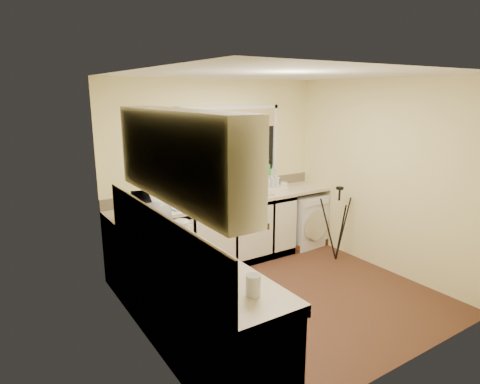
# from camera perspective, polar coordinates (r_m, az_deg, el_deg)

# --- Properties ---
(floor) EXTENTS (3.20, 3.20, 0.00)m
(floor) POSITION_cam_1_polar(r_m,az_deg,el_deg) (4.86, 6.04, -14.26)
(floor) COLOR #4F2D1F
(floor) RESTS_ON ground
(ceiling) EXTENTS (3.20, 3.20, 0.00)m
(ceiling) POSITION_cam_1_polar(r_m,az_deg,el_deg) (4.30, 6.89, 15.99)
(ceiling) COLOR white
(ceiling) RESTS_ON ground
(wall_back) EXTENTS (3.20, 0.00, 3.20)m
(wall_back) POSITION_cam_1_polar(r_m,az_deg,el_deg) (5.63, -3.28, 2.97)
(wall_back) COLOR #F4E8A2
(wall_back) RESTS_ON ground
(wall_front) EXTENTS (3.20, 0.00, 3.20)m
(wall_front) POSITION_cam_1_polar(r_m,az_deg,el_deg) (3.44, 22.50, -5.07)
(wall_front) COLOR #F4E8A2
(wall_front) RESTS_ON ground
(wall_left) EXTENTS (0.00, 3.00, 3.00)m
(wall_left) POSITION_cam_1_polar(r_m,az_deg,el_deg) (3.65, -13.42, -3.34)
(wall_left) COLOR #F4E8A2
(wall_left) RESTS_ON ground
(wall_right) EXTENTS (0.00, 3.00, 3.00)m
(wall_right) POSITION_cam_1_polar(r_m,az_deg,el_deg) (5.56, 19.33, 2.07)
(wall_right) COLOR #F4E8A2
(wall_right) RESTS_ON ground
(base_cabinet_back) EXTENTS (2.55, 0.60, 0.86)m
(base_cabinet_back) POSITION_cam_1_polar(r_m,az_deg,el_deg) (5.43, -4.57, -6.15)
(base_cabinet_back) COLOR silver
(base_cabinet_back) RESTS_ON floor
(base_cabinet_left) EXTENTS (0.54, 2.40, 0.86)m
(base_cabinet_left) POSITION_cam_1_polar(r_m,az_deg,el_deg) (3.81, -6.74, -15.32)
(base_cabinet_left) COLOR silver
(base_cabinet_left) RESTS_ON floor
(worktop_back) EXTENTS (3.20, 0.60, 0.04)m
(worktop_back) POSITION_cam_1_polar(r_m,az_deg,el_deg) (5.45, -1.66, -1.08)
(worktop_back) COLOR beige
(worktop_back) RESTS_ON base_cabinet_back
(worktop_left) EXTENTS (0.60, 2.40, 0.04)m
(worktop_left) POSITION_cam_1_polar(r_m,az_deg,el_deg) (3.61, -6.94, -9.06)
(worktop_left) COLOR beige
(worktop_left) RESTS_ON base_cabinet_left
(upper_cabinet) EXTENTS (0.28, 1.90, 0.70)m
(upper_cabinet) POSITION_cam_1_polar(r_m,az_deg,el_deg) (3.17, -8.49, 5.01)
(upper_cabinet) COLOR silver
(upper_cabinet) RESTS_ON wall_left
(splashback_left) EXTENTS (0.02, 2.40, 0.45)m
(splashback_left) POSITION_cam_1_polar(r_m,az_deg,el_deg) (3.42, -11.41, -6.18)
(splashback_left) COLOR beige
(splashback_left) RESTS_ON wall_left
(splashback_back) EXTENTS (3.20, 0.02, 0.14)m
(splashback_back) POSITION_cam_1_polar(r_m,az_deg,el_deg) (5.67, -3.18, 0.42)
(splashback_back) COLOR beige
(splashback_back) RESTS_ON wall_back
(window_glass) EXTENTS (1.50, 0.02, 1.00)m
(window_glass) POSITION_cam_1_polar(r_m,az_deg,el_deg) (5.67, -1.48, 6.39)
(window_glass) COLOR black
(window_glass) RESTS_ON wall_back
(window_blind) EXTENTS (1.50, 0.02, 0.25)m
(window_blind) POSITION_cam_1_polar(r_m,az_deg,el_deg) (5.61, -1.37, 10.16)
(window_blind) COLOR tan
(window_blind) RESTS_ON wall_back
(windowsill) EXTENTS (1.60, 0.14, 0.03)m
(windowsill) POSITION_cam_1_polar(r_m,az_deg,el_deg) (5.71, -1.16, 1.19)
(windowsill) COLOR white
(windowsill) RESTS_ON wall_back
(sink) EXTENTS (0.82, 0.46, 0.03)m
(sink) POSITION_cam_1_polar(r_m,az_deg,el_deg) (5.55, 0.10, -0.47)
(sink) COLOR tan
(sink) RESTS_ON worktop_back
(faucet) EXTENTS (0.03, 0.03, 0.24)m
(faucet) POSITION_cam_1_polar(r_m,az_deg,el_deg) (5.67, -0.89, 0.96)
(faucet) COLOR silver
(faucet) RESTS_ON worktop_back
(washing_machine) EXTENTS (0.59, 0.57, 0.79)m
(washing_machine) POSITION_cam_1_polar(r_m,az_deg,el_deg) (6.30, 8.74, -3.78)
(washing_machine) COLOR silver
(washing_machine) RESTS_ON floor
(laptop) EXTENTS (0.32, 0.29, 0.22)m
(laptop) POSITION_cam_1_polar(r_m,az_deg,el_deg) (5.09, -8.42, -1.41)
(laptop) COLOR gray
(laptop) RESTS_ON worktop_back
(kettle) EXTENTS (0.16, 0.16, 0.21)m
(kettle) POSITION_cam_1_polar(r_m,az_deg,el_deg) (3.86, -8.15, -5.62)
(kettle) COLOR silver
(kettle) RESTS_ON worktop_left
(dish_rack) EXTENTS (0.43, 0.34, 0.06)m
(dish_rack) POSITION_cam_1_polar(r_m,az_deg,el_deg) (5.86, 4.33, 0.43)
(dish_rack) COLOR #EFE4CF
(dish_rack) RESTS_ON worktop_back
(tripod) EXTENTS (0.54, 0.54, 1.04)m
(tripod) POSITION_cam_1_polar(r_m,az_deg,el_deg) (5.79, 13.45, -4.30)
(tripod) COLOR black
(tripod) RESTS_ON floor
(glass_jug) EXTENTS (0.10, 0.10, 0.15)m
(glass_jug) POSITION_cam_1_polar(r_m,az_deg,el_deg) (2.90, 1.85, -12.86)
(glass_jug) COLOR silver
(glass_jug) RESTS_ON worktop_left
(steel_jar) EXTENTS (0.08, 0.08, 0.11)m
(steel_jar) POSITION_cam_1_polar(r_m,az_deg,el_deg) (3.50, -7.39, -8.47)
(steel_jar) COLOR silver
(steel_jar) RESTS_ON worktop_left
(microwave) EXTENTS (0.52, 0.65, 0.31)m
(microwave) POSITION_cam_1_polar(r_m,az_deg,el_deg) (4.44, -12.23, -2.49)
(microwave) COLOR silver
(microwave) RESTS_ON worktop_left
(plant_a) EXTENTS (0.13, 0.11, 0.22)m
(plant_a) POSITION_cam_1_polar(r_m,az_deg,el_deg) (5.41, -5.83, 1.77)
(plant_a) COLOR #999999
(plant_a) RESTS_ON windowsill
(plant_b) EXTENTS (0.15, 0.13, 0.24)m
(plant_b) POSITION_cam_1_polar(r_m,az_deg,el_deg) (5.53, -3.81, 2.20)
(plant_b) COLOR #999999
(plant_b) RESTS_ON windowsill
(plant_c) EXTENTS (0.15, 0.15, 0.23)m
(plant_c) POSITION_cam_1_polar(r_m,az_deg,el_deg) (5.67, -1.45, 2.42)
(plant_c) COLOR #999999
(plant_c) RESTS_ON windowsill
(plant_d) EXTENTS (0.24, 0.22, 0.21)m
(plant_d) POSITION_cam_1_polar(r_m,az_deg,el_deg) (5.79, 1.15, 2.60)
(plant_d) COLOR #999999
(plant_d) RESTS_ON windowsill
(soap_bottle_green) EXTENTS (0.12, 0.12, 0.28)m
(soap_bottle_green) POSITION_cam_1_polar(r_m,az_deg,el_deg) (6.00, 3.79, 3.28)
(soap_bottle_green) COLOR green
(soap_bottle_green) RESTS_ON windowsill
(soap_bottle_clear) EXTENTS (0.11, 0.11, 0.18)m
(soap_bottle_clear) POSITION_cam_1_polar(r_m,az_deg,el_deg) (6.06, 4.59, 2.88)
(soap_bottle_clear) COLOR #999999
(soap_bottle_clear) RESTS_ON windowsill
(cup_back) EXTENTS (0.15, 0.15, 0.09)m
(cup_back) POSITION_cam_1_polar(r_m,az_deg,el_deg) (6.04, 6.13, 0.94)
(cup_back) COLOR silver
(cup_back) RESTS_ON worktop_back
(cup_left) EXTENTS (0.12, 0.12, 0.10)m
(cup_left) POSITION_cam_1_polar(r_m,az_deg,el_deg) (3.37, -3.87, -9.46)
(cup_left) COLOR beige
(cup_left) RESTS_ON worktop_left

